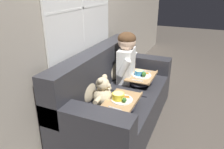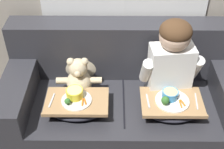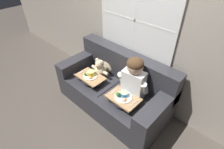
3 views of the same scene
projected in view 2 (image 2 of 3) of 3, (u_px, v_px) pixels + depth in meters
The scene contains 8 objects.
ground_plane at pixel (122, 132), 2.72m from camera, with size 14.00×14.00×0.00m, color #4C443D.
couch at pixel (123, 100), 2.57m from camera, with size 1.84×0.87×0.91m.
throw_pillow_behind_child at pixel (166, 62), 2.54m from camera, with size 0.36×0.17×0.37m.
throw_pillow_behind_teddy at pixel (81, 61), 2.55m from camera, with size 0.33×0.16×0.34m.
child_figure at pixel (172, 56), 2.28m from camera, with size 0.47×0.24×0.65m.
teddy_bear at pixel (79, 79), 2.42m from camera, with size 0.36×0.25×0.33m.
lap_tray_child at pixel (171, 106), 2.30m from camera, with size 0.45×0.32×0.19m.
lap_tray_teddy at pixel (77, 105), 2.30m from camera, with size 0.46×0.30×0.18m.
Camera 2 is at (-0.08, -1.79, 2.11)m, focal length 50.00 mm.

